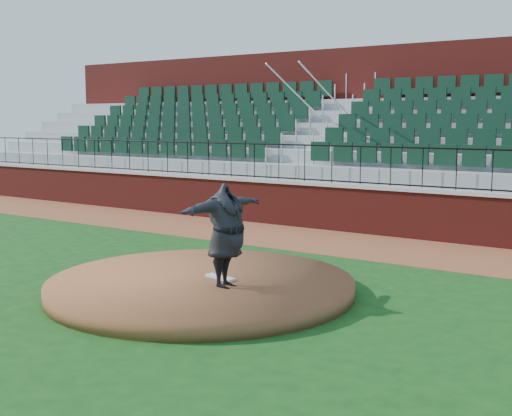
% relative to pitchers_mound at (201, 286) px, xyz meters
% --- Properties ---
extents(ground, '(90.00, 90.00, 0.00)m').
position_rel_pitchers_mound_xyz_m(ground, '(-0.03, 0.23, -0.12)').
color(ground, '#123F13').
rests_on(ground, ground).
extents(warning_track, '(34.00, 3.20, 0.01)m').
position_rel_pitchers_mound_xyz_m(warning_track, '(-0.03, 5.63, -0.12)').
color(warning_track, brown).
rests_on(warning_track, ground).
extents(field_wall, '(34.00, 0.35, 1.20)m').
position_rel_pitchers_mound_xyz_m(field_wall, '(-0.03, 7.23, 0.47)').
color(field_wall, maroon).
rests_on(field_wall, ground).
extents(wall_cap, '(34.00, 0.45, 0.10)m').
position_rel_pitchers_mound_xyz_m(wall_cap, '(-0.03, 7.23, 1.12)').
color(wall_cap, '#B7B7B7').
rests_on(wall_cap, field_wall).
extents(wall_railing, '(34.00, 0.05, 1.00)m').
position_rel_pitchers_mound_xyz_m(wall_railing, '(-0.03, 7.23, 1.67)').
color(wall_railing, black).
rests_on(wall_railing, wall_cap).
extents(seating_stands, '(34.00, 5.10, 4.60)m').
position_rel_pitchers_mound_xyz_m(seating_stands, '(-0.03, 9.96, 2.18)').
color(seating_stands, gray).
rests_on(seating_stands, ground).
extents(concourse_wall, '(34.00, 0.50, 5.50)m').
position_rel_pitchers_mound_xyz_m(concourse_wall, '(-0.03, 12.76, 2.62)').
color(concourse_wall, maroon).
rests_on(concourse_wall, ground).
extents(pitchers_mound, '(5.32, 5.32, 0.25)m').
position_rel_pitchers_mound_xyz_m(pitchers_mound, '(0.00, 0.00, 0.00)').
color(pitchers_mound, brown).
rests_on(pitchers_mound, ground).
extents(pitching_rubber, '(0.65, 0.27, 0.04)m').
position_rel_pitchers_mound_xyz_m(pitching_rubber, '(0.27, 0.19, 0.15)').
color(pitching_rubber, silver).
rests_on(pitching_rubber, pitchers_mound).
extents(pitcher, '(0.65, 2.14, 1.73)m').
position_rel_pitchers_mound_xyz_m(pitcher, '(0.71, -0.21, 0.99)').
color(pitcher, black).
rests_on(pitcher, pitchers_mound).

